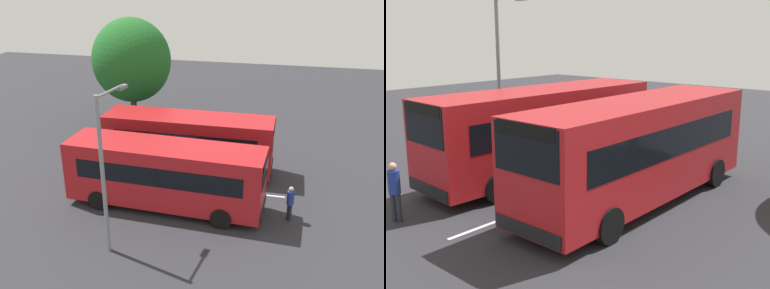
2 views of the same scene
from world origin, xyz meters
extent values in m
plane|color=#2B2B30|center=(0.00, 0.00, 0.00)|extent=(62.08, 62.08, 0.00)
cube|color=#AD191E|center=(0.39, -2.16, 1.74)|extent=(9.33, 2.82, 2.81)
cube|color=black|center=(4.96, -2.38, 2.50)|extent=(0.22, 2.10, 1.18)
cube|color=black|center=(0.45, -1.00, 2.08)|extent=(7.74, 0.46, 0.90)
cube|color=black|center=(0.33, -3.32, 2.08)|extent=(7.74, 0.46, 0.90)
cube|color=black|center=(4.98, -2.38, 2.97)|extent=(0.19, 1.90, 0.32)
cube|color=black|center=(4.99, -2.38, 0.55)|extent=(0.21, 2.19, 0.36)
cylinder|color=black|center=(3.39, -1.17, 0.48)|extent=(0.96, 0.33, 0.95)
cylinder|color=black|center=(3.28, -3.43, 0.48)|extent=(0.96, 0.33, 0.95)
cylinder|color=black|center=(-2.50, -0.89, 0.48)|extent=(0.96, 0.33, 0.95)
cylinder|color=black|center=(-2.61, -3.14, 0.48)|extent=(0.96, 0.33, 0.95)
cube|color=#AD191E|center=(0.52, 2.03, 1.74)|extent=(9.23, 2.40, 2.81)
cube|color=black|center=(5.09, 2.02, 2.50)|extent=(0.13, 2.09, 1.18)
cube|color=black|center=(0.52, 3.19, 2.08)|extent=(7.75, 0.10, 0.90)
cube|color=black|center=(0.51, 0.87, 2.08)|extent=(7.75, 0.10, 0.90)
cube|color=black|center=(5.11, 2.02, 2.97)|extent=(0.11, 1.90, 0.32)
cube|color=black|center=(5.12, 2.02, 0.55)|extent=(0.11, 2.19, 0.36)
cylinder|color=black|center=(3.47, 3.15, 0.48)|extent=(0.95, 0.28, 0.95)
cylinder|color=black|center=(3.46, 0.90, 0.48)|extent=(0.95, 0.28, 0.95)
cylinder|color=black|center=(-2.43, 3.17, 0.48)|extent=(0.95, 0.28, 0.95)
cylinder|color=black|center=(-2.44, 0.91, 0.48)|extent=(0.95, 0.28, 0.95)
cylinder|color=#232833|center=(6.23, -2.16, 0.41)|extent=(0.13, 0.13, 0.82)
cylinder|color=#232833|center=(6.13, -2.03, 0.41)|extent=(0.13, 0.13, 0.82)
cylinder|color=navy|center=(6.18, -2.10, 1.14)|extent=(0.45, 0.45, 0.65)
sphere|color=tan|center=(6.18, -2.10, 1.58)|extent=(0.22, 0.22, 0.22)
cylinder|color=gray|center=(-0.87, -6.03, 3.26)|extent=(0.16, 0.16, 6.52)
cube|color=silver|center=(0.00, 0.00, 0.00)|extent=(11.90, 0.20, 0.01)
camera|label=1|loc=(5.71, -19.57, 10.76)|focal=40.70mm
camera|label=2|loc=(12.12, 9.63, 5.08)|focal=44.12mm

